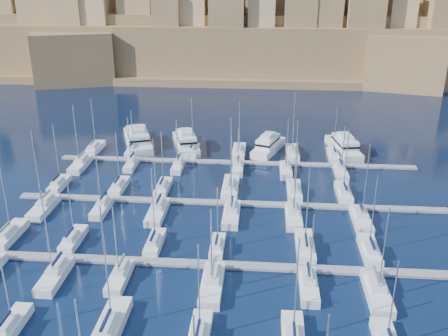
# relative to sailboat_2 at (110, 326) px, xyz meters

# --- Properties ---
(ground) EXTENTS (600.00, 600.00, 0.00)m
(ground) POSITION_rel_sailboat_2_xyz_m (12.28, 27.94, -0.79)
(ground) COLOR black
(ground) RESTS_ON ground
(pontoon_mid_near) EXTENTS (84.00, 2.00, 0.40)m
(pontoon_mid_near) POSITION_rel_sailboat_2_xyz_m (12.28, 15.94, -0.59)
(pontoon_mid_near) COLOR slate
(pontoon_mid_near) RESTS_ON ground
(pontoon_mid_far) EXTENTS (84.00, 2.00, 0.40)m
(pontoon_mid_far) POSITION_rel_sailboat_2_xyz_m (12.28, 37.94, -0.59)
(pontoon_mid_far) COLOR slate
(pontoon_mid_far) RESTS_ON ground
(pontoon_far) EXTENTS (84.00, 2.00, 0.40)m
(pontoon_far) POSITION_rel_sailboat_2_xyz_m (12.28, 59.94, -0.59)
(pontoon_far) COLOR slate
(pontoon_far) RESTS_ON ground
(sailboat_1) EXTENTS (2.44, 8.12, 12.90)m
(sailboat_1) POSITION_rel_sailboat_2_xyz_m (-12.65, -1.10, -0.06)
(sailboat_1) COLOR silver
(sailboat_1) RESTS_ON ground
(sailboat_2) EXTENTS (3.11, 10.37, 17.79)m
(sailboat_2) POSITION_rel_sailboat_2_xyz_m (0.00, 0.00, 0.00)
(sailboat_2) COLOR silver
(sailboat_2) RESTS_ON ground
(sailboat_3) EXTENTS (2.58, 8.61, 13.72)m
(sailboat_3) POSITION_rel_sailboat_2_xyz_m (11.54, -0.86, -0.05)
(sailboat_3) COLOR silver
(sailboat_3) RESTS_ON ground
(sailboat_12) EXTENTS (2.83, 9.42, 13.70)m
(sailboat_12) POSITION_rel_sailboat_2_xyz_m (-24.05, 21.53, -0.04)
(sailboat_12) COLOR silver
(sailboat_12) RESTS_ON ground
(sailboat_13) EXTENTS (2.45, 8.15, 11.60)m
(sailboat_13) POSITION_rel_sailboat_2_xyz_m (-12.61, 20.91, -0.07)
(sailboat_13) COLOR silver
(sailboat_13) RESTS_ON ground
(sailboat_14) EXTENTS (2.41, 8.03, 14.12)m
(sailboat_14) POSITION_rel_sailboat_2_xyz_m (1.30, 20.85, -0.04)
(sailboat_14) COLOR silver
(sailboat_14) RESTS_ON ground
(sailboat_15) EXTENTS (2.20, 7.32, 11.37)m
(sailboat_15) POSITION_rel_sailboat_2_xyz_m (11.77, 20.50, -0.08)
(sailboat_15) COLOR silver
(sailboat_15) RESTS_ON ground
(sailboat_16) EXTENTS (2.92, 9.72, 14.98)m
(sailboat_16) POSITION_rel_sailboat_2_xyz_m (26.08, 21.68, -0.03)
(sailboat_16) COLOR silver
(sailboat_16) RESTS_ON ground
(sailboat_17) EXTENTS (2.72, 9.06, 13.80)m
(sailboat_17) POSITION_rel_sailboat_2_xyz_m (36.40, 21.36, -0.04)
(sailboat_17) COLOR silver
(sailboat_17) RESTS_ON ground
(sailboat_19) EXTENTS (2.79, 9.30, 15.10)m
(sailboat_19) POSITION_rel_sailboat_2_xyz_m (-11.49, 10.41, -0.03)
(sailboat_19) COLOR silver
(sailboat_19) RESTS_ON ground
(sailboat_20) EXTENTS (2.50, 8.32, 12.74)m
(sailboat_20) POSITION_rel_sailboat_2_xyz_m (-1.80, 10.89, -0.06)
(sailboat_20) COLOR silver
(sailboat_20) RESTS_ON ground
(sailboat_21) EXTENTS (3.04, 10.14, 13.40)m
(sailboat_21) POSITION_rel_sailboat_2_xyz_m (12.01, 9.99, -0.04)
(sailboat_21) COLOR silver
(sailboat_21) RESTS_ON ground
(sailboat_22) EXTENTS (2.58, 8.59, 12.77)m
(sailboat_22) POSITION_rel_sailboat_2_xyz_m (25.83, 10.76, -0.06)
(sailboat_22) COLOR silver
(sailboat_22) RESTS_ON ground
(sailboat_23) EXTENTS (3.02, 10.05, 14.55)m
(sailboat_23) POSITION_rel_sailboat_2_xyz_m (35.30, 10.04, -0.03)
(sailboat_23) COLOR silver
(sailboat_23) RESTS_ON ground
(sailboat_24) EXTENTS (2.46, 8.20, 14.18)m
(sailboat_24) POSITION_rel_sailboat_2_xyz_m (-23.81, 42.93, -0.04)
(sailboat_24) COLOR silver
(sailboat_24) RESTS_ON ground
(sailboat_25) EXTENTS (2.49, 8.28, 12.60)m
(sailboat_25) POSITION_rel_sailboat_2_xyz_m (-10.94, 42.98, -0.06)
(sailboat_25) COLOR silver
(sailboat_25) RESTS_ON ground
(sailboat_26) EXTENTS (2.57, 8.55, 12.95)m
(sailboat_26) POSITION_rel_sailboat_2_xyz_m (-1.66, 43.11, -0.06)
(sailboat_26) COLOR silver
(sailboat_26) RESTS_ON ground
(sailboat_27) EXTENTS (3.23, 10.76, 15.89)m
(sailboat_27) POSITION_rel_sailboat_2_xyz_m (12.30, 44.19, -0.01)
(sailboat_27) COLOR silver
(sailboat_27) RESTS_ON ground
(sailboat_28) EXTENTS (2.84, 9.46, 15.85)m
(sailboat_28) POSITION_rel_sailboat_2_xyz_m (25.38, 43.55, -0.02)
(sailboat_28) COLOR silver
(sailboat_28) RESTS_ON ground
(sailboat_29) EXTENTS (2.76, 9.20, 14.21)m
(sailboat_29) POSITION_rel_sailboat_2_xyz_m (35.32, 43.43, -0.04)
(sailboat_29) COLOR silver
(sailboat_29) RESTS_ON ground
(sailboat_30) EXTENTS (2.96, 9.88, 16.60)m
(sailboat_30) POSITION_rel_sailboat_2_xyz_m (-22.53, 32.12, -0.01)
(sailboat_30) COLOR silver
(sailboat_30) RESTS_ON ground
(sailboat_31) EXTENTS (2.48, 8.27, 12.79)m
(sailboat_31) POSITION_rel_sailboat_2_xyz_m (-11.45, 32.91, -0.06)
(sailboat_31) COLOR silver
(sailboat_31) RESTS_ON ground
(sailboat_32) EXTENTS (3.02, 10.08, 15.61)m
(sailboat_32) POSITION_rel_sailboat_2_xyz_m (-0.53, 32.02, -0.02)
(sailboat_32) COLOR silver
(sailboat_32) RESTS_ON ground
(sailboat_33) EXTENTS (2.96, 9.86, 16.31)m
(sailboat_33) POSITION_rel_sailboat_2_xyz_m (13.30, 32.13, -0.02)
(sailboat_33) COLOR silver
(sailboat_33) RESTS_ON ground
(sailboat_34) EXTENTS (2.87, 9.56, 15.49)m
(sailboat_34) POSITION_rel_sailboat_2_xyz_m (24.70, 32.28, -0.03)
(sailboat_34) COLOR silver
(sailboat_34) RESTS_ON ground
(sailboat_35) EXTENTS (2.96, 9.88, 15.55)m
(sailboat_35) POSITION_rel_sailboat_2_xyz_m (36.86, 32.12, -0.02)
(sailboat_35) COLOR silver
(sailboat_35) RESTS_ON ground
(sailboat_36) EXTENTS (2.80, 9.35, 13.85)m
(sailboat_36) POSITION_rel_sailboat_2_xyz_m (-23.55, 65.50, -0.04)
(sailboat_36) COLOR silver
(sailboat_36) RESTS_ON ground
(sailboat_37) EXTENTS (2.45, 8.16, 11.21)m
(sailboat_37) POSITION_rel_sailboat_2_xyz_m (-13.58, 64.91, -0.07)
(sailboat_37) COLOR silver
(sailboat_37) RESTS_ON ground
(sailboat_38) EXTENTS (2.68, 8.92, 14.31)m
(sailboat_38) POSITION_rel_sailboat_2_xyz_m (1.37, 65.29, -0.04)
(sailboat_38) COLOR silver
(sailboat_38) RESTS_ON ground
(sailboat_39) EXTENTS (3.06, 10.22, 13.50)m
(sailboat_39) POSITION_rel_sailboat_2_xyz_m (12.86, 65.92, -0.03)
(sailboat_39) COLOR silver
(sailboat_39) RESTS_ON ground
(sailboat_40) EXTENTS (3.16, 10.54, 16.04)m
(sailboat_40) POSITION_rel_sailboat_2_xyz_m (25.99, 66.08, -0.01)
(sailboat_40) COLOR silver
(sailboat_40) RESTS_ON ground
(sailboat_41) EXTENTS (2.58, 8.59, 12.90)m
(sailboat_41) POSITION_rel_sailboat_2_xyz_m (35.93, 65.13, -0.06)
(sailboat_41) COLOR silver
(sailboat_41) RESTS_ON ground
(sailboat_42) EXTENTS (2.88, 9.61, 15.31)m
(sailboat_42) POSITION_rel_sailboat_2_xyz_m (-23.28, 54.26, -0.03)
(sailboat_42) COLOR silver
(sailboat_42) RESTS_ON ground
(sailboat_43) EXTENTS (2.23, 7.42, 12.46)m
(sailboat_43) POSITION_rel_sailboat_2_xyz_m (-11.54, 55.33, -0.06)
(sailboat_43) COLOR silver
(sailboat_43) RESTS_ON ground
(sailboat_44) EXTENTS (2.34, 7.80, 12.28)m
(sailboat_44) POSITION_rel_sailboat_2_xyz_m (-0.54, 55.15, -0.07)
(sailboat_44) COLOR silver
(sailboat_44) RESTS_ON ground
(sailboat_45) EXTENTS (2.36, 7.86, 10.47)m
(sailboat_45) POSITION_rel_sailboat_2_xyz_m (13.24, 55.12, -0.08)
(sailboat_45) COLOR silver
(sailboat_45) RESTS_ON ground
(sailboat_46) EXTENTS (2.61, 8.70, 13.22)m
(sailboat_46) POSITION_rel_sailboat_2_xyz_m (24.05, 54.70, -0.05)
(sailboat_46) COLOR silver
(sailboat_46) RESTS_ON ground
(sailboat_47) EXTENTS (2.60, 8.65, 11.80)m
(sailboat_47) POSITION_rel_sailboat_2_xyz_m (36.23, 54.73, -0.06)
(sailboat_47) COLOR silver
(sailboat_47) RESTS_ON ground
(motor_yacht_a) EXTENTS (12.08, 20.44, 5.25)m
(motor_yacht_a) POSITION_rel_sailboat_2_xyz_m (-13.78, 70.88, 0.94)
(motor_yacht_a) COLOR silver
(motor_yacht_a) RESTS_ON ground
(motor_yacht_b) EXTENTS (9.46, 17.30, 5.25)m
(motor_yacht_b) POSITION_rel_sailboat_2_xyz_m (-0.89, 69.41, 0.94)
(motor_yacht_b) COLOR silver
(motor_yacht_b) RESTS_ON ground
(motor_yacht_c) EXTENTS (8.93, 15.00, 5.25)m
(motor_yacht_c) POSITION_rel_sailboat_2_xyz_m (20.06, 68.37, 0.94)
(motor_yacht_c) COLOR silver
(motor_yacht_c) RESTS_ON ground
(motor_yacht_d) EXTENTS (7.65, 17.18, 5.25)m
(motor_yacht_d) POSITION_rel_sailboat_2_xyz_m (38.94, 69.41, 0.94)
(motor_yacht_d) COLOR silver
(motor_yacht_d) RESTS_ON ground
(fortified_city) EXTENTS (460.00, 108.95, 59.52)m
(fortified_city) POSITION_rel_sailboat_2_xyz_m (12.10, 183.20, 13.95)
(fortified_city) COLOR brown
(fortified_city) RESTS_ON ground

